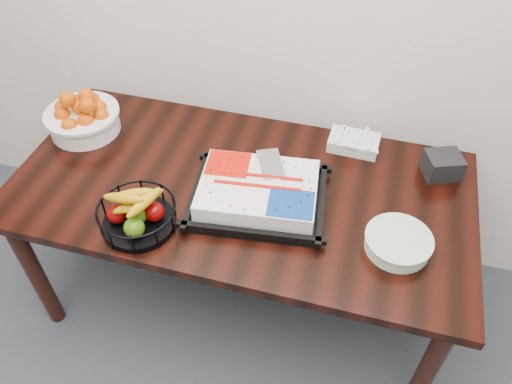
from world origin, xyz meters
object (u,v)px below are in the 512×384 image
(table, at_px, (241,200))
(napkin_box, at_px, (442,165))
(cake_tray, at_px, (258,193))
(plate_stack, at_px, (398,243))
(fruit_basket, at_px, (137,214))
(tangerine_bowl, at_px, (82,114))

(table, relative_size, napkin_box, 13.35)
(cake_tray, distance_m, plate_stack, 0.53)
(table, xyz_separation_m, plate_stack, (0.62, -0.15, 0.11))
(cake_tray, height_order, napkin_box, cake_tray)
(napkin_box, bearing_deg, fruit_basket, -151.14)
(fruit_basket, bearing_deg, table, 45.73)
(cake_tray, height_order, fruit_basket, fruit_basket)
(tangerine_bowl, relative_size, plate_stack, 1.37)
(table, height_order, napkin_box, napkin_box)
(tangerine_bowl, height_order, plate_stack, tangerine_bowl)
(plate_stack, bearing_deg, fruit_basket, -170.88)
(cake_tray, relative_size, plate_stack, 2.31)
(fruit_basket, bearing_deg, plate_stack, 9.12)
(tangerine_bowl, xyz_separation_m, fruit_basket, (0.47, -0.45, -0.03))
(tangerine_bowl, bearing_deg, napkin_box, 4.79)
(table, xyz_separation_m, napkin_box, (0.75, 0.28, 0.13))
(table, distance_m, tangerine_bowl, 0.79)
(tangerine_bowl, height_order, napkin_box, tangerine_bowl)
(fruit_basket, xyz_separation_m, napkin_box, (1.04, 0.57, -0.01))
(cake_tray, bearing_deg, fruit_basket, -148.63)
(cake_tray, distance_m, napkin_box, 0.74)
(tangerine_bowl, xyz_separation_m, plate_stack, (1.37, -0.30, -0.06))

